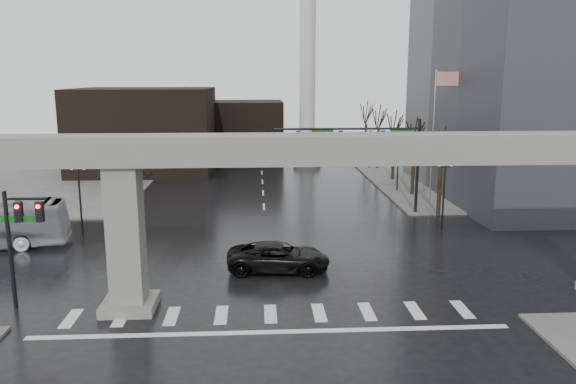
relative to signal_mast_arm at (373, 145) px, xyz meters
name	(u,v)px	position (x,y,z in m)	size (l,w,h in m)	color
ground	(270,306)	(-8.99, -18.80, -5.83)	(160.00, 160.00, 0.00)	black
sidewalk_ne	(486,176)	(17.01, 17.20, -5.75)	(28.00, 36.00, 0.15)	slate
sidewalk_nw	(28,180)	(-34.99, 17.20, -5.75)	(28.00, 36.00, 0.15)	slate
elevated_guideway	(295,172)	(-7.73, -18.80, 1.05)	(48.00, 2.60, 8.70)	gray
building_far_left	(145,130)	(-22.99, 23.20, -0.83)	(16.00, 14.00, 10.00)	black
building_far_mid	(246,130)	(-10.99, 33.20, -1.83)	(10.00, 10.00, 8.00)	black
smokestack	(308,60)	(-2.99, 27.20, 7.52)	(3.60, 3.60, 30.00)	silver
signal_mast_arm	(373,145)	(0.00, 0.00, 0.00)	(12.12, 0.43, 8.00)	black
signal_left_pole	(19,229)	(-21.24, -18.30, -1.76)	(2.30, 0.30, 6.00)	black
flagpole_assembly	(437,121)	(6.30, 3.20, 1.70)	(2.06, 0.12, 12.00)	silver
lamp_right_0	(444,184)	(4.51, -4.80, -2.36)	(1.22, 0.32, 5.11)	black
lamp_right_1	(398,157)	(4.51, 9.20, -2.36)	(1.22, 0.32, 5.11)	black
lamp_right_2	(370,141)	(4.51, 23.20, -2.36)	(1.22, 0.32, 5.11)	black
lamp_left_0	(79,188)	(-22.49, -4.80, -2.36)	(1.22, 0.32, 5.11)	black
lamp_left_1	(124,160)	(-22.49, 9.20, -2.36)	(1.22, 0.32, 5.11)	black
lamp_left_2	(150,143)	(-22.49, 23.20, -2.36)	(1.22, 0.32, 5.11)	black
tree_right_0	(440,183)	(5.54, -0.78, -3.04)	(1.09, 1.58, 7.50)	black
tree_right_1	(414,167)	(5.54, 7.22, -2.98)	(1.09, 1.61, 7.67)	black
tree_right_2	(394,154)	(5.54, 15.22, -2.91)	(1.10, 1.63, 7.85)	black
tree_right_3	(378,145)	(5.54, 23.22, -2.85)	(1.11, 1.66, 8.02)	black
tree_right_4	(366,138)	(5.54, 31.22, -2.79)	(1.12, 1.69, 8.19)	black
pickup_truck	(279,257)	(-8.35, -13.57, -4.98)	(2.81, 6.09, 1.69)	black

